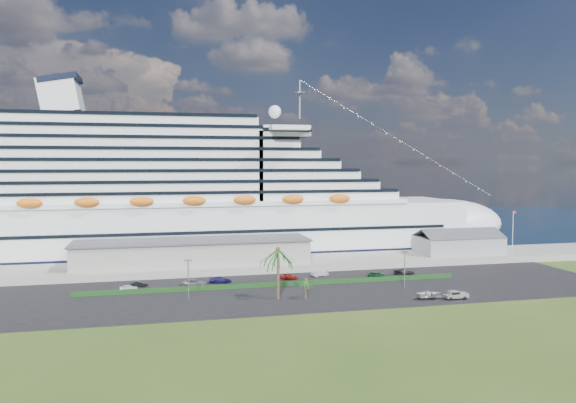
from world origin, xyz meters
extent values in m
plane|color=#304B19|center=(0.00, 0.00, 0.00)|extent=(420.00, 420.00, 0.00)
cube|color=black|center=(0.00, 11.00, 0.06)|extent=(140.00, 38.00, 0.12)
cube|color=gray|center=(0.00, 40.00, 0.90)|extent=(240.00, 20.00, 1.80)
cube|color=black|center=(0.00, 130.00, 0.01)|extent=(420.00, 160.00, 0.02)
cube|color=silver|center=(-20.00, 64.00, 8.00)|extent=(160.00, 30.00, 16.00)
ellipsoid|color=silver|center=(60.00, 64.00, 8.00)|extent=(40.00, 30.00, 16.00)
cube|color=black|center=(-20.00, 64.00, 1.20)|extent=(164.00, 30.60, 2.40)
cube|color=silver|center=(-32.00, 64.00, 29.60)|extent=(128.00, 26.00, 24.80)
cube|color=silver|center=(2.80, 64.00, 37.40)|extent=(14.00, 38.00, 3.20)
cube|color=silver|center=(-60.00, 64.00, 47.00)|extent=(11.58, 14.00, 11.58)
cylinder|color=gray|center=(10.00, 64.00, 48.00)|extent=(0.70, 0.70, 12.00)
ellipsoid|color=orange|center=(-24.00, 48.20, 17.80)|extent=(90.00, 2.40, 2.60)
ellipsoid|color=orange|center=(-24.00, 79.80, 17.80)|extent=(90.00, 2.40, 2.60)
cube|color=black|center=(-20.00, 64.00, 8.80)|extent=(144.00, 30.40, 0.90)
cube|color=gray|center=(-25.00, 40.00, 4.80)|extent=(60.00, 14.00, 6.00)
cube|color=#4C4C54|center=(-25.00, 40.00, 7.90)|extent=(61.00, 15.00, 0.40)
cube|color=gray|center=(52.00, 40.00, 4.20)|extent=(24.00, 12.00, 4.80)
cube|color=#4C4C54|center=(52.00, 37.00, 7.80)|extent=(24.00, 6.31, 2.74)
cube|color=#4C4C54|center=(52.00, 43.00, 7.80)|extent=(24.00, 6.31, 2.74)
cylinder|color=silver|center=(70.00, 40.00, 7.80)|extent=(0.16, 0.16, 12.00)
cube|color=red|center=(70.50, 40.00, 13.40)|extent=(1.00, 0.04, 0.70)
cube|color=black|center=(-8.00, 16.00, 0.57)|extent=(88.00, 1.10, 0.90)
cylinder|color=gray|center=(-28.00, 8.00, 4.12)|extent=(0.24, 0.24, 8.00)
cube|color=gray|center=(-28.00, 8.00, 8.22)|extent=(1.60, 0.35, 0.35)
cylinder|color=gray|center=(20.00, 8.00, 4.12)|extent=(0.24, 0.24, 8.00)
cube|color=gray|center=(20.00, 8.00, 8.22)|extent=(1.60, 0.35, 0.35)
cylinder|color=#47301E|center=(-10.00, 4.00, 5.25)|extent=(0.54, 0.54, 10.50)
sphere|color=#47301E|center=(-10.00, 4.00, 10.50)|extent=(0.98, 0.98, 0.98)
cylinder|color=#47301E|center=(-4.50, 2.50, 2.10)|extent=(0.35, 0.35, 4.20)
sphere|color=#47301E|center=(-4.50, 2.50, 4.20)|extent=(0.73, 0.73, 0.73)
imported|color=white|center=(-40.38, 19.06, 0.77)|extent=(3.85, 1.60, 1.30)
imported|color=black|center=(-38.37, 22.34, 0.78)|extent=(4.14, 1.93, 1.31)
imported|color=gray|center=(-25.97, 20.20, 0.89)|extent=(6.06, 4.05, 1.54)
imported|color=#171448|center=(-19.86, 22.35, 0.87)|extent=(5.39, 2.72, 1.50)
imported|color=maroon|center=(-3.25, 22.65, 0.86)|extent=(4.68, 3.10, 1.48)
imported|color=#BABCC1|center=(5.01, 24.48, 0.84)|extent=(4.66, 2.80, 1.45)
imported|color=#0D341E|center=(18.40, 20.02, 0.77)|extent=(5.07, 3.21, 1.30)
imported|color=#232429|center=(26.19, 21.42, 0.88)|extent=(5.64, 3.76, 1.52)
cylinder|color=black|center=(24.02, -5.39, 0.48)|extent=(0.72, 0.25, 0.72)
cylinder|color=black|center=(24.02, -3.67, 0.48)|extent=(0.72, 0.25, 0.72)
cylinder|color=black|center=(27.18, -5.39, 0.48)|extent=(0.72, 0.25, 0.72)
cylinder|color=black|center=(27.18, -3.67, 0.48)|extent=(0.72, 0.25, 0.72)
cube|color=#A5A8AC|center=(25.73, -4.53, 0.80)|extent=(4.87, 1.81, 0.63)
cube|color=#A5A8AC|center=(27.04, -4.53, 1.16)|extent=(2.17, 1.76, 0.50)
cube|color=#A5A8AC|center=(25.10, -4.53, 1.43)|extent=(1.99, 1.72, 0.86)
cube|color=black|center=(25.10, -4.53, 1.52)|extent=(1.81, 1.76, 0.50)
cube|color=#A5A8AC|center=(23.66, -4.53, 0.98)|extent=(0.81, 1.71, 0.32)
cube|color=gray|center=(20.35, -3.30, 0.69)|extent=(4.82, 1.85, 0.13)
cylinder|color=gray|center=(18.16, -3.30, 0.69)|extent=(2.30, 0.12, 0.08)
cylinder|color=black|center=(20.77, -4.24, 0.45)|extent=(0.67, 0.24, 0.67)
cylinder|color=black|center=(20.77, -2.37, 0.45)|extent=(0.67, 0.24, 0.67)
imported|color=silver|center=(20.35, -3.30, 1.30)|extent=(5.35, 3.86, 1.09)
camera|label=1|loc=(-34.14, -107.36, 28.12)|focal=35.00mm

